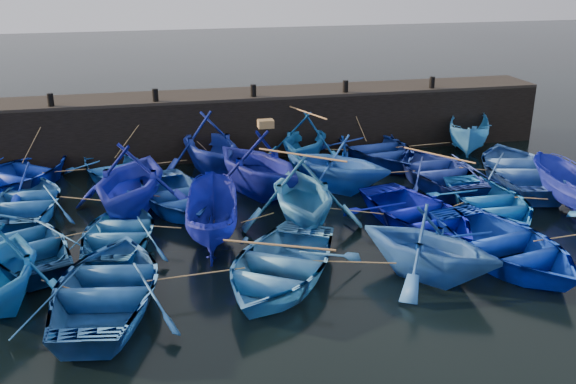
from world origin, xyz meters
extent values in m
plane|color=black|center=(0.00, 0.00, 0.00)|extent=(120.00, 120.00, 0.00)
cube|color=black|center=(0.00, 10.50, 1.25)|extent=(26.00, 2.50, 2.50)
cube|color=black|center=(0.00, 10.50, 2.56)|extent=(26.00, 2.50, 0.12)
cylinder|color=black|center=(-8.00, 9.60, 2.87)|extent=(0.24, 0.24, 0.50)
cylinder|color=black|center=(-4.00, 9.60, 2.87)|extent=(0.24, 0.24, 0.50)
cylinder|color=black|center=(0.00, 9.60, 2.87)|extent=(0.24, 0.24, 0.50)
cylinder|color=black|center=(4.00, 9.60, 2.87)|extent=(0.24, 0.24, 0.50)
cylinder|color=black|center=(8.00, 9.60, 2.87)|extent=(0.24, 0.24, 0.50)
imported|color=#0922A0|center=(-9.28, 7.63, 0.56)|extent=(6.43, 6.62, 1.12)
imported|color=blue|center=(-5.78, 7.73, 0.46)|extent=(4.38, 5.21, 0.92)
imported|color=#182CA3|center=(-2.10, 8.01, 1.21)|extent=(4.77, 5.27, 2.42)
imported|color=blue|center=(1.86, 8.22, 1.08)|extent=(5.01, 5.26, 2.16)
imported|color=navy|center=(4.84, 7.82, 0.57)|extent=(4.58, 5.95, 1.14)
imported|color=#2C6FB9|center=(9.17, 7.99, 0.88)|extent=(3.65, 4.80, 1.75)
imported|color=#194F90|center=(-8.49, 4.93, 0.48)|extent=(3.53, 4.78, 0.96)
imported|color=#151F96|center=(-5.10, 4.15, 1.27)|extent=(5.40, 5.84, 2.54)
imported|color=#1B499A|center=(-3.65, 4.36, 0.50)|extent=(4.43, 5.45, 1.00)
imported|color=navy|center=(-0.68, 5.02, 1.24)|extent=(5.65, 5.97, 2.48)
imported|color=#194CAF|center=(2.22, 4.80, 1.08)|extent=(5.41, 5.37, 2.16)
imported|color=navy|center=(6.16, 4.73, 0.54)|extent=(3.89, 5.33, 1.08)
imported|color=#2D58A8|center=(9.19, 3.99, 0.60)|extent=(5.39, 6.59, 1.20)
imported|color=navy|center=(-8.16, 1.38, 0.50)|extent=(5.06, 5.76, 0.99)
imported|color=#2361A5|center=(-5.46, 1.68, 0.46)|extent=(3.85, 4.87, 0.91)
imported|color=navy|center=(-2.79, 1.32, 0.81)|extent=(2.15, 4.35, 1.61)
imported|color=#3177BE|center=(0.13, 1.86, 1.18)|extent=(4.24, 4.80, 2.36)
imported|color=#010991|center=(3.69, 0.87, 0.52)|extent=(4.57, 5.65, 1.04)
imported|color=#0E53B3|center=(6.49, 1.40, 0.48)|extent=(3.46, 4.75, 0.97)
imported|color=navy|center=(9.25, 0.99, 0.79)|extent=(1.65, 4.14, 1.58)
imported|color=#1561B5|center=(-8.23, -1.17, 1.04)|extent=(3.59, 4.11, 2.08)
imported|color=navy|center=(-5.67, -1.81, 0.55)|extent=(4.67, 5.91, 1.11)
imported|color=#3574C9|center=(-1.37, -1.65, 0.54)|extent=(5.90, 6.36, 1.07)
imported|color=#1E4F9C|center=(2.57, -2.29, 1.03)|extent=(5.10, 5.16, 2.06)
imported|color=#072CB3|center=(5.10, -1.87, 0.55)|extent=(4.75, 5.94, 1.10)
cube|color=brown|center=(-0.38, 5.02, 2.62)|extent=(0.54, 0.40, 0.28)
cylinder|color=tan|center=(-7.53, 7.68, 0.55)|extent=(1.70, 0.14, 0.04)
cylinder|color=tan|center=(-3.94, 7.87, 0.55)|extent=(1.89, 0.32, 0.04)
cylinder|color=tan|center=(-0.12, 8.11, 0.55)|extent=(2.16, 0.24, 0.04)
cylinder|color=tan|center=(3.35, 8.02, 0.55)|extent=(1.19, 0.43, 0.04)
cylinder|color=tan|center=(7.00, 7.90, 0.55)|extent=(2.53, 0.20, 0.04)
cylinder|color=tan|center=(-6.80, 4.54, 0.55)|extent=(1.61, 0.81, 0.04)
cylinder|color=tan|center=(-4.38, 4.25, 0.55)|extent=(0.37, 0.24, 0.04)
cylinder|color=tan|center=(-2.17, 4.69, 0.55)|extent=(1.19, 0.69, 0.04)
cylinder|color=tan|center=(0.77, 4.91, 0.55)|extent=(1.11, 0.25, 0.04)
cylinder|color=tan|center=(4.19, 4.76, 0.55)|extent=(2.13, 0.11, 0.04)
cylinder|color=tan|center=(7.67, 4.36, 0.55)|extent=(1.25, 0.76, 0.04)
cylinder|color=tan|center=(-6.81, 1.53, 0.55)|extent=(0.91, 0.33, 0.04)
cylinder|color=tan|center=(-4.13, 1.50, 0.55)|extent=(0.88, 0.39, 0.04)
cylinder|color=tan|center=(-1.33, 1.59, 0.55)|extent=(1.14, 0.57, 0.04)
cylinder|color=tan|center=(1.91, 1.36, 0.55)|extent=(1.77, 1.01, 0.04)
cylinder|color=tan|center=(5.09, 1.14, 0.55)|extent=(1.02, 0.56, 0.04)
cylinder|color=tan|center=(7.87, 1.19, 0.55)|extent=(0.98, 0.45, 0.04)
cylinder|color=tan|center=(-6.95, -1.49, 0.55)|extent=(0.79, 0.67, 0.04)
cylinder|color=tan|center=(-3.52, -1.73, 0.55)|extent=(2.50, 0.20, 0.04)
cylinder|color=tan|center=(0.60, -1.97, 0.55)|extent=(2.14, 0.67, 0.04)
cylinder|color=tan|center=(3.83, -2.08, 0.55)|extent=(0.75, 0.45, 0.04)
cylinder|color=tan|center=(7.29, -1.76, 0.55)|extent=(2.59, 0.25, 0.04)
cylinder|color=tan|center=(-8.64, 9.16, 1.58)|extent=(1.32, 0.72, 2.09)
cylinder|color=tan|center=(-4.89, 9.21, 1.58)|extent=(1.82, 0.61, 2.09)
cylinder|color=tan|center=(-3.05, 9.35, 1.58)|extent=(1.93, 0.33, 2.09)
cylinder|color=tan|center=(0.93, 9.46, 1.58)|extent=(1.89, 0.12, 2.09)
cylinder|color=tan|center=(4.42, 9.26, 1.58)|extent=(0.88, 0.53, 2.09)
cylinder|color=tan|center=(8.58, 9.34, 1.58)|extent=(1.21, 0.36, 2.09)
cylinder|color=#99724C|center=(1.86, 8.22, 2.19)|extent=(1.08, 2.84, 0.06)
cylinder|color=#99724C|center=(6.16, 4.73, 1.11)|extent=(1.77, 2.49, 0.06)
cylinder|color=#99724C|center=(0.13, 1.86, 2.39)|extent=(2.34, 1.97, 0.06)
cylinder|color=#99724C|center=(-1.37, -1.65, 1.10)|extent=(2.74, 1.32, 0.06)
camera|label=1|loc=(-4.52, -16.42, 8.21)|focal=40.00mm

